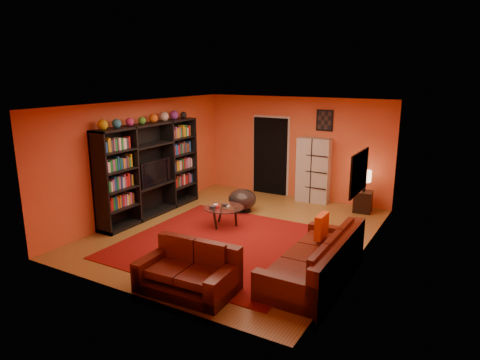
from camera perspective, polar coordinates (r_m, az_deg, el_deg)
The scene contains 20 objects.
floor at distance 8.89m, azimuth -0.34°, elevation -6.88°, with size 6.00×6.00×0.00m, color brown.
ceiling at distance 8.32m, azimuth -0.36°, elevation 10.08°, with size 6.00×6.00×0.00m, color white.
wall_back at distance 11.16m, azimuth 7.42°, elevation 4.27°, with size 6.00×6.00×0.00m, color #DE5930.
wall_front at distance 6.19m, azimuth -14.45°, elevation -4.08°, with size 6.00×6.00×0.00m, color #DE5930.
wall_left at distance 9.97m, azimuth -12.89°, elevation 2.87°, with size 6.00×6.00×0.00m, color #DE5930.
wall_right at distance 7.61m, azimuth 16.17°, elevation -0.81°, with size 6.00×6.00×0.00m, color #DE5930.
rug at distance 8.28m, azimuth -2.19°, elevation -8.47°, with size 3.60×3.60×0.01m, color #610C0B.
doorway at distance 11.45m, azimuth 4.06°, elevation 3.19°, with size 0.95×0.10×2.04m, color black.
wall_art_right at distance 7.26m, azimuth 15.61°, elevation 0.96°, with size 0.03×1.00×0.70m, color black.
wall_art_back at distance 10.78m, azimuth 11.23°, elevation 7.81°, with size 0.42×0.03×0.52m, color black.
entertainment_unit at distance 9.88m, azimuth -11.84°, elevation 1.33°, with size 0.45×3.00×2.10m, color black.
tv at distance 9.85m, azimuth -11.62°, elevation 1.03°, with size 0.13×0.98×0.57m, color black.
sofa at distance 7.04m, azimuth 10.54°, elevation -10.49°, with size 1.01×2.44×0.85m.
loveseat at distance 6.63m, azimuth -6.65°, elevation -11.94°, with size 1.48×0.93×0.85m.
throw_pillow at distance 7.50m, azimuth 10.83°, elevation -6.07°, with size 0.12×0.42×0.42m, color #F95B1B.
coffee_table at distance 9.06m, azimuth -2.18°, elevation -3.94°, with size 0.84×0.84×0.42m.
storage_cabinet at distance 10.86m, azimuth 9.76°, elevation 1.30°, with size 0.81×0.36×1.63m, color #B7B3A9.
bowl_chair at distance 10.05m, azimuth 0.30°, elevation -2.63°, with size 0.66×0.66×0.54m.
side_table at distance 10.44m, azimuth 16.06°, elevation -2.78°, with size 0.40×0.40×0.50m, color black.
table_lamp at distance 10.29m, azimuth 16.29°, elevation 0.43°, with size 0.30×0.30×0.50m.
Camera 1 is at (4.16, -7.18, 3.19)m, focal length 32.00 mm.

